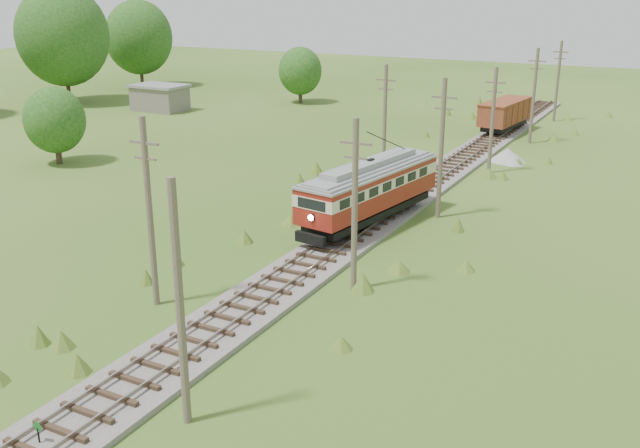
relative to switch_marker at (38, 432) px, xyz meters
The scene contains 18 objects.
railbed_main 32.50m from the switch_marker, 89.65° to the left, with size 3.60×96.00×0.57m.
switch_marker is the anchor object (origin of this frame).
streetcar 25.83m from the switch_marker, 89.56° to the left, with size 4.63×12.28×5.55m.
gondola 59.04m from the switch_marker, 89.81° to the left, with size 3.59×8.65×2.79m.
gravel_pile 47.15m from the switch_marker, 85.52° to the left, with size 3.16×3.35×1.15m.
utility_pole_r_1 6.11m from the switch_marker, 46.68° to the left, with size 0.30×0.30×8.80m.
utility_pole_r_2 17.29m from the switch_marker, 78.02° to the left, with size 1.60×0.30×8.60m.
utility_pole_r_3 29.96m from the switch_marker, 83.43° to the left, with size 1.60×0.30×9.00m.
utility_pole_r_4 42.78m from the switch_marker, 85.69° to the left, with size 1.60×0.30×8.40m.
utility_pole_r_5 55.76m from the switch_marker, 86.29° to the left, with size 1.60×0.30×8.90m.
utility_pole_r_6 68.69m from the switch_marker, 87.16° to the left, with size 1.60×0.30×8.70m.
utility_pole_l_a 11.93m from the switch_marker, 110.85° to the left, with size 1.60×0.30×9.00m.
utility_pole_l_b 38.92m from the switch_marker, 96.37° to the left, with size 1.60×0.30×8.60m.
tree_left_4 75.57m from the switch_marker, 135.70° to the left, with size 11.34×11.34×14.61m.
tree_left_5 88.59m from the switch_marker, 129.17° to the left, with size 9.66×9.66×12.44m.
tree_mid_a 72.16m from the switch_marker, 112.69° to the left, with size 5.46×5.46×7.03m.
tree_mid_c 41.35m from the switch_marker, 136.28° to the left, with size 5.04×5.04×6.49m.
shed 66.69m from the switch_marker, 126.65° to the left, with size 6.40×4.40×3.10m.
Camera 1 is at (17.15, -11.63, 14.44)m, focal length 40.00 mm.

